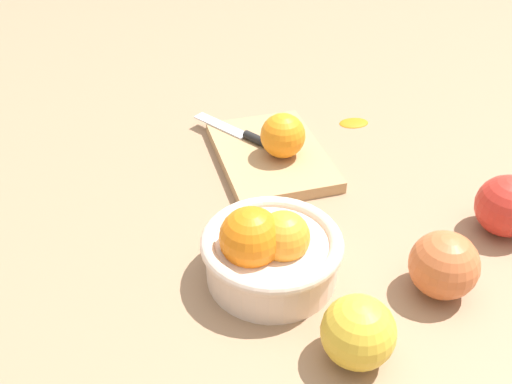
{
  "coord_description": "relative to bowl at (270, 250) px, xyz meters",
  "views": [
    {
      "loc": [
        -0.59,
        0.34,
        0.5
      ],
      "look_at": [
        0.0,
        0.14,
        0.04
      ],
      "focal_mm": 40.53,
      "sensor_mm": 36.0,
      "label": 1
    }
  ],
  "objects": [
    {
      "name": "citrus_peel",
      "position": [
        0.31,
        -0.27,
        -0.04
      ],
      "size": [
        0.04,
        0.06,
        0.01
      ],
      "primitive_type": "ellipsoid",
      "rotation": [
        0.0,
        0.0,
        1.47
      ],
      "color": "orange",
      "rests_on": "ground_plane"
    },
    {
      "name": "apple_back_left",
      "position": [
        -0.14,
        -0.04,
        -0.0
      ],
      "size": [
        0.08,
        0.08,
        0.08
      ],
      "primitive_type": "sphere",
      "color": "gold",
      "rests_on": "ground_plane"
    },
    {
      "name": "orange_on_board",
      "position": [
        0.23,
        -0.1,
        0.01
      ],
      "size": [
        0.07,
        0.07,
        0.07
      ],
      "primitive_type": "sphere",
      "color": "orange",
      "rests_on": "cutting_board"
    },
    {
      "name": "ground_plane",
      "position": [
        0.12,
        -0.16,
        -0.04
      ],
      "size": [
        2.4,
        2.4,
        0.0
      ],
      "primitive_type": "plane",
      "color": "#997556"
    },
    {
      "name": "apple_mid_left",
      "position": [
        -0.09,
        -0.18,
        -0.0
      ],
      "size": [
        0.08,
        0.08,
        0.08
      ],
      "primitive_type": "sphere",
      "color": "#CC6638",
      "rests_on": "ground_plane"
    },
    {
      "name": "apple_front_left",
      "position": [
        -0.02,
        -0.32,
        -0.0
      ],
      "size": [
        0.08,
        0.08,
        0.08
      ],
      "primitive_type": "sphere",
      "color": "red",
      "rests_on": "ground_plane"
    },
    {
      "name": "cutting_board",
      "position": [
        0.24,
        -0.09,
        -0.03
      ],
      "size": [
        0.24,
        0.17,
        0.02
      ],
      "primitive_type": "cube",
      "rotation": [
        0.0,
        0.0,
        -0.06
      ],
      "color": "tan",
      "rests_on": "ground_plane"
    },
    {
      "name": "bowl",
      "position": [
        0.0,
        0.0,
        0.0
      ],
      "size": [
        0.17,
        0.17,
        0.11
      ],
      "color": "beige",
      "rests_on": "ground_plane"
    },
    {
      "name": "knife",
      "position": [
        0.3,
        -0.06,
        -0.02
      ],
      "size": [
        0.14,
        0.09,
        0.01
      ],
      "color": "silver",
      "rests_on": "cutting_board"
    }
  ]
}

